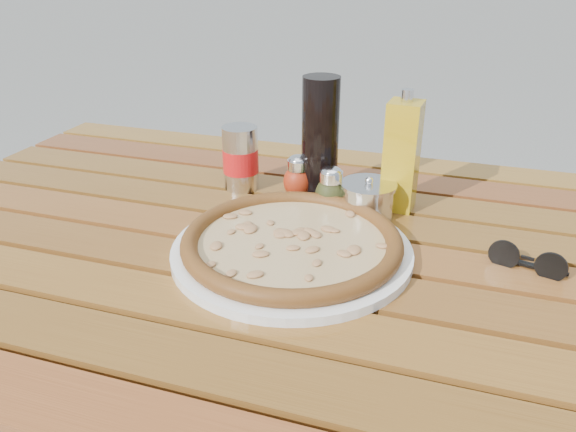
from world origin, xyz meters
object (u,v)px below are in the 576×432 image
(table, at_px, (284,279))
(parmesan_tin, at_px, (368,199))
(dark_bottle, at_px, (320,139))
(plate, at_px, (292,251))
(sunglasses, at_px, (527,261))
(soda_can, at_px, (241,159))
(olive_oil_cruet, at_px, (402,156))
(pepper_shaker, at_px, (298,177))
(oregano_shaker, at_px, (331,190))
(pizza, at_px, (292,241))

(table, xyz_separation_m, parmesan_tin, (0.11, 0.12, 0.11))
(table, relative_size, dark_bottle, 6.36)
(plate, xyz_separation_m, sunglasses, (0.33, 0.06, 0.01))
(soda_can, xyz_separation_m, olive_oil_cruet, (0.30, 0.00, 0.04))
(table, bearing_deg, pepper_shaker, 99.49)
(plate, bearing_deg, pepper_shaker, 104.65)
(plate, bearing_deg, table, 120.71)
(oregano_shaker, bearing_deg, pizza, -95.40)
(table, relative_size, sunglasses, 12.60)
(olive_oil_cruet, bearing_deg, oregano_shaker, -156.14)
(plate, distance_m, dark_bottle, 0.25)
(plate, xyz_separation_m, oregano_shaker, (0.02, 0.17, 0.03))
(oregano_shaker, xyz_separation_m, parmesan_tin, (0.07, -0.00, -0.01))
(dark_bottle, xyz_separation_m, sunglasses, (0.35, -0.17, -0.09))
(dark_bottle, bearing_deg, oregano_shaker, -56.93)
(olive_oil_cruet, bearing_deg, sunglasses, -37.90)
(olive_oil_cruet, bearing_deg, soda_can, -179.43)
(pepper_shaker, bearing_deg, oregano_shaker, -28.13)
(oregano_shaker, bearing_deg, dark_bottle, 123.07)
(table, relative_size, soda_can, 11.67)
(table, height_order, pepper_shaker, pepper_shaker)
(dark_bottle, distance_m, sunglasses, 0.40)
(pizza, height_order, parmesan_tin, parmesan_tin)
(dark_bottle, xyz_separation_m, parmesan_tin, (0.10, -0.06, -0.08))
(table, relative_size, plate, 3.89)
(dark_bottle, relative_size, parmesan_tin, 1.88)
(pizza, height_order, pepper_shaker, pepper_shaker)
(pepper_shaker, height_order, soda_can, soda_can)
(soda_can, distance_m, sunglasses, 0.53)
(table, relative_size, oregano_shaker, 17.07)
(dark_bottle, bearing_deg, plate, -85.03)
(oregano_shaker, height_order, soda_can, soda_can)
(pizza, xyz_separation_m, parmesan_tin, (0.08, 0.17, 0.01))
(pizza, relative_size, pepper_shaker, 5.14)
(pepper_shaker, height_order, sunglasses, pepper_shaker)
(plate, bearing_deg, parmesan_tin, 64.52)
(plate, bearing_deg, soda_can, 128.08)
(pizza, distance_m, oregano_shaker, 0.17)
(dark_bottle, distance_m, parmesan_tin, 0.14)
(plate, relative_size, olive_oil_cruet, 1.71)
(pepper_shaker, xyz_separation_m, oregano_shaker, (0.07, -0.04, 0.00))
(table, distance_m, plate, 0.10)
(pepper_shaker, xyz_separation_m, olive_oil_cruet, (0.18, 0.01, 0.06))
(table, height_order, soda_can, soda_can)
(pepper_shaker, xyz_separation_m, parmesan_tin, (0.14, -0.04, -0.01))
(dark_bottle, height_order, sunglasses, dark_bottle)
(pepper_shaker, distance_m, soda_can, 0.12)
(pizza, bearing_deg, soda_can, 128.08)
(pizza, bearing_deg, plate, -90.00)
(sunglasses, bearing_deg, pepper_shaker, 174.15)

